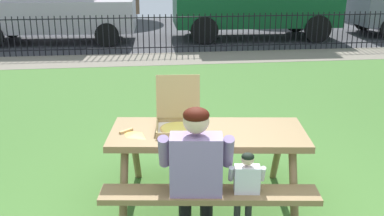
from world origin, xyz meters
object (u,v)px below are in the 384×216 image
(pizza_slice_on_table, at_px, (133,134))
(parked_car_center, at_px, (53,6))
(pizza_box_open, at_px, (179,119))
(child_at_table, at_px, (246,185))
(picnic_table_foreground, at_px, (208,148))
(adult_at_table, at_px, (196,165))

(pizza_slice_on_table, distance_m, parked_car_center, 9.70)
(pizza_box_open, bearing_deg, pizza_slice_on_table, -164.90)
(child_at_table, bearing_deg, pizza_slice_on_table, 148.44)
(picnic_table_foreground, relative_size, pizza_box_open, 4.06)
(pizza_slice_on_table, height_order, adult_at_table, adult_at_table)
(pizza_box_open, xyz_separation_m, adult_at_table, (0.08, -0.60, -0.20))
(picnic_table_foreground, xyz_separation_m, parked_car_center, (-2.83, 9.45, 0.41))
(adult_at_table, height_order, child_at_table, adult_at_table)
(pizza_slice_on_table, bearing_deg, child_at_table, -31.56)
(pizza_box_open, height_order, parked_car_center, parked_car_center)
(picnic_table_foreground, height_order, child_at_table, child_at_table)
(pizza_slice_on_table, xyz_separation_m, child_at_table, (0.92, -0.57, -0.28))
(pizza_box_open, xyz_separation_m, child_at_table, (0.49, -0.68, -0.36))
(picnic_table_foreground, distance_m, adult_at_table, 0.52)
(picnic_table_foreground, relative_size, child_at_table, 2.44)
(pizza_slice_on_table, distance_m, child_at_table, 1.12)
(adult_at_table, xyz_separation_m, child_at_table, (0.41, -0.09, -0.16))
(adult_at_table, bearing_deg, child_at_table, -11.91)
(pizza_box_open, distance_m, adult_at_table, 0.64)
(child_at_table, relative_size, parked_car_center, 0.18)
(adult_at_table, distance_m, parked_car_center, 10.29)
(pizza_slice_on_table, bearing_deg, pizza_box_open, 15.10)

